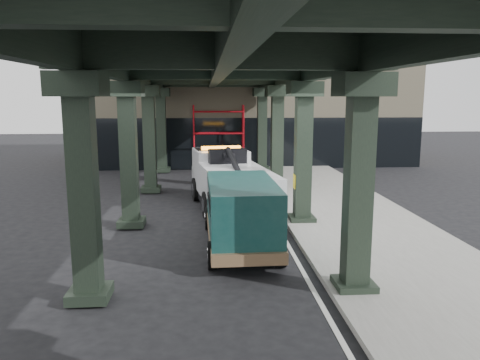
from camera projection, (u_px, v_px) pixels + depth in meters
name	position (u px, v px, depth m)	size (l,w,h in m)	color
ground	(232.00, 243.00, 14.60)	(90.00, 90.00, 0.00)	black
sidewalk	(353.00, 221.00, 16.88)	(5.00, 40.00, 0.15)	gray
lane_stripe	(276.00, 224.00, 16.69)	(0.12, 38.00, 0.01)	silver
viaduct	(216.00, 67.00, 15.58)	(7.40, 32.00, 6.40)	black
building	(244.00, 104.00, 33.68)	(22.00, 10.00, 8.00)	#C6B793
scaffolding	(219.00, 136.00, 28.61)	(3.08, 0.88, 4.00)	red
tow_truck	(229.00, 180.00, 18.42)	(3.24, 7.99, 2.55)	black
towed_van	(241.00, 212.00, 13.87)	(2.17, 5.21, 2.10)	#113E3B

